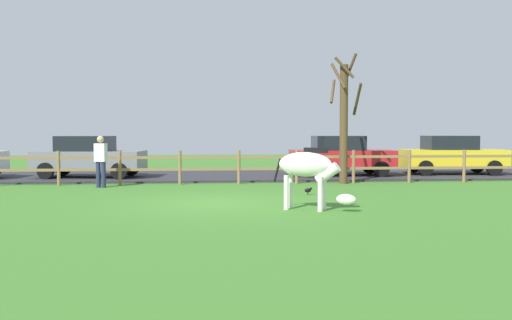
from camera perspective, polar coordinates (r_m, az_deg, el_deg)
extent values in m
plane|color=#3D7528|center=(14.18, -3.92, -4.31)|extent=(60.00, 60.00, 0.00)
cube|color=#2D2D33|center=(23.44, -4.41, -1.42)|extent=(28.00, 7.40, 0.05)
cylinder|color=olive|center=(19.70, -19.19, -0.79)|extent=(0.11, 0.11, 1.14)
cylinder|color=olive|center=(19.31, -13.50, -0.78)|extent=(0.11, 0.11, 1.14)
cylinder|color=olive|center=(19.13, -7.65, -0.76)|extent=(0.11, 0.11, 1.14)
cylinder|color=olive|center=(19.14, -1.73, -0.74)|extent=(0.11, 0.11, 1.14)
cylinder|color=olive|center=(19.36, 4.11, -0.70)|extent=(0.11, 0.11, 1.14)
cylinder|color=olive|center=(19.77, 9.76, -0.66)|extent=(0.11, 0.11, 1.14)
cylinder|color=olive|center=(20.37, 15.13, -0.62)|extent=(0.11, 0.11, 1.14)
cylinder|color=olive|center=(21.13, 20.15, -0.57)|extent=(0.11, 0.11, 1.14)
cube|color=olive|center=(19.11, -4.69, -0.92)|extent=(21.70, 0.06, 0.09)
cube|color=olive|center=(19.09, -4.69, 0.27)|extent=(21.70, 0.06, 0.09)
cylinder|color=#513A23|center=(19.54, 8.80, 3.55)|extent=(0.28, 0.28, 4.04)
cylinder|color=#513A23|center=(19.67, 10.14, 6.03)|extent=(0.12, 1.00, 1.07)
cylinder|color=#513A23|center=(19.84, 9.42, 8.99)|extent=(0.40, 0.60, 1.03)
cylinder|color=#513A23|center=(19.35, 8.87, 9.16)|extent=(0.69, 0.24, 0.74)
cylinder|color=#513A23|center=(19.41, 8.25, 8.36)|extent=(0.46, 0.61, 0.90)
cylinder|color=#513A23|center=(19.62, 7.71, 6.84)|extent=(0.37, 0.81, 0.87)
ellipsoid|color=white|center=(12.84, 4.95, -0.44)|extent=(1.32, 1.01, 0.56)
cylinder|color=white|center=(12.91, 6.82, -3.29)|extent=(0.11, 0.11, 0.78)
cylinder|color=white|center=(12.64, 6.46, -3.42)|extent=(0.11, 0.11, 0.78)
cylinder|color=white|center=(13.16, 3.47, -3.16)|extent=(0.11, 0.11, 0.78)
cylinder|color=white|center=(12.90, 3.05, -3.28)|extent=(0.11, 0.11, 0.78)
cylinder|color=white|center=(12.70, 7.20, -1.33)|extent=(0.63, 0.49, 0.51)
ellipsoid|color=white|center=(12.65, 9.02, -3.93)|extent=(0.48, 0.38, 0.24)
cube|color=black|center=(12.75, 6.02, 0.97)|extent=(0.51, 0.30, 0.12)
cylinder|color=black|center=(13.08, 2.16, -1.03)|extent=(0.19, 0.13, 0.54)
cylinder|color=black|center=(16.07, 5.20, -3.37)|extent=(0.01, 0.01, 0.06)
cylinder|color=black|center=(16.03, 5.23, -3.38)|extent=(0.01, 0.01, 0.06)
ellipsoid|color=black|center=(16.04, 5.22, -3.05)|extent=(0.18, 0.10, 0.12)
sphere|color=black|center=(16.05, 5.53, -2.87)|extent=(0.07, 0.07, 0.07)
cube|color=red|center=(22.56, 8.59, 0.11)|extent=(4.04, 1.80, 0.70)
cube|color=black|center=(22.51, 8.23, 1.71)|extent=(1.94, 1.61, 0.56)
cylinder|color=black|center=(23.72, 11.34, -0.63)|extent=(0.60, 0.20, 0.60)
cylinder|color=black|center=(22.09, 12.48, -0.90)|extent=(0.60, 0.20, 0.60)
cylinder|color=black|center=(23.17, 4.88, -0.67)|extent=(0.60, 0.20, 0.60)
cylinder|color=black|center=(21.50, 5.55, -0.94)|extent=(0.60, 0.20, 0.60)
cube|color=slate|center=(22.28, -16.34, -0.01)|extent=(4.18, 2.18, 0.70)
cube|color=black|center=(22.30, -16.73, 1.61)|extent=(2.08, 1.79, 0.56)
cylinder|color=black|center=(22.73, -12.42, -0.79)|extent=(0.62, 0.25, 0.60)
cylinder|color=black|center=(21.09, -13.57, -1.08)|extent=(0.62, 0.25, 0.60)
cylinder|color=black|center=(23.55, -18.79, -0.75)|extent=(0.62, 0.25, 0.60)
cylinder|color=black|center=(21.97, -20.37, -1.03)|extent=(0.62, 0.25, 0.60)
cube|color=yellow|center=(24.38, 19.12, 0.18)|extent=(4.12, 2.02, 0.70)
cube|color=black|center=(24.31, 18.81, 1.67)|extent=(2.02, 1.71, 0.56)
cylinder|color=black|center=(25.67, 21.31, -0.51)|extent=(0.61, 0.23, 0.60)
cylinder|color=black|center=(24.10, 22.81, -0.75)|extent=(0.61, 0.23, 0.60)
cylinder|color=black|center=(24.79, 15.51, -0.53)|extent=(0.61, 0.23, 0.60)
cylinder|color=black|center=(23.17, 16.67, -0.78)|extent=(0.61, 0.23, 0.60)
cylinder|color=#232847|center=(18.69, -15.54, -1.42)|extent=(0.14, 0.14, 0.82)
cylinder|color=#232847|center=(18.61, -15.05, -1.43)|extent=(0.14, 0.14, 0.82)
cube|color=silver|center=(18.61, -15.33, 0.73)|extent=(0.41, 0.32, 0.58)
sphere|color=tan|center=(18.60, -15.34, 2.02)|extent=(0.22, 0.22, 0.22)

